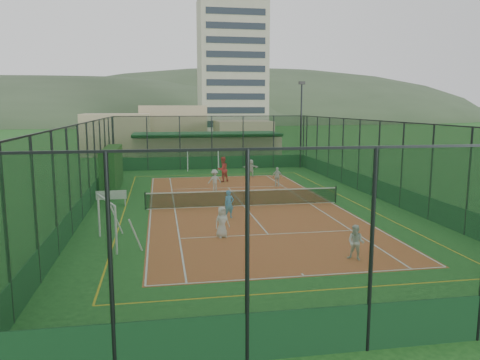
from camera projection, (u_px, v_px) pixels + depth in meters
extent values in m
plane|color=#1A4D1B|center=(244.00, 206.00, 28.02)|extent=(300.00, 300.00, 0.00)
cube|color=#BA5029|center=(244.00, 206.00, 28.02)|extent=(11.17, 23.97, 0.01)
cube|color=beige|center=(232.00, 66.00, 107.49)|extent=(15.00, 12.00, 30.00)
cube|color=black|center=(112.00, 169.00, 33.42)|extent=(1.02, 6.83, 2.99)
imported|color=white|center=(222.00, 222.00, 21.22)|extent=(0.79, 0.63, 1.42)
imported|color=#4B95D5|center=(229.00, 204.00, 24.91)|extent=(0.62, 0.49, 1.49)
imported|color=silver|center=(356.00, 243.00, 18.09)|extent=(0.85, 0.83, 1.39)
imported|color=silver|center=(215.00, 180.00, 32.98)|extent=(1.05, 0.71, 1.50)
imported|color=white|center=(277.00, 177.00, 34.89)|extent=(0.90, 0.58, 1.42)
imported|color=white|center=(251.00, 168.00, 39.42)|extent=(1.39, 0.47, 1.48)
imported|color=red|center=(223.00, 169.00, 36.79)|extent=(1.21, 1.14, 1.98)
sphere|color=#CCE033|center=(268.00, 202.00, 28.95)|extent=(0.07, 0.07, 0.07)
sphere|color=#CCE033|center=(243.00, 200.00, 29.67)|extent=(0.07, 0.07, 0.07)
sphere|color=#CCE033|center=(218.00, 202.00, 28.94)|extent=(0.07, 0.07, 0.07)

